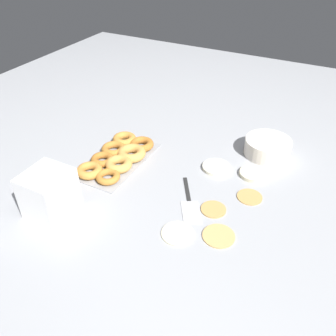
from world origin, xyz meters
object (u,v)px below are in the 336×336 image
(pancake_1, at_px, (216,167))
(pancake_5, at_px, (250,196))
(spatula, at_px, (190,207))
(pancake_4, at_px, (178,233))
(pancake_3, at_px, (219,235))
(donut_tray, at_px, (119,156))
(batter_bowl, at_px, (268,147))
(pancake_0, at_px, (213,209))
(container_stack, at_px, (49,193))
(pancake_2, at_px, (253,174))

(pancake_1, height_order, pancake_5, pancake_1)
(spatula, bearing_deg, pancake_4, -23.90)
(pancake_3, bearing_deg, donut_tray, -111.84)
(batter_bowl, bearing_deg, pancake_0, -9.40)
(pancake_1, distance_m, donut_tray, 0.39)
(pancake_4, height_order, container_stack, container_stack)
(donut_tray, distance_m, spatula, 0.39)
(container_stack, distance_m, spatula, 0.47)
(pancake_4, height_order, donut_tray, donut_tray)
(pancake_1, bearing_deg, donut_tray, -71.23)
(pancake_3, xyz_separation_m, pancake_5, (-0.22, 0.03, -0.00))
(spatula, bearing_deg, container_stack, -91.79)
(pancake_0, relative_size, donut_tray, 0.23)
(pancake_2, xyz_separation_m, donut_tray, (0.15, -0.51, 0.01))
(pancake_0, relative_size, spatula, 0.38)
(pancake_2, xyz_separation_m, pancake_4, (0.40, -0.12, -0.00))
(pancake_2, height_order, container_stack, container_stack)
(donut_tray, xyz_separation_m, container_stack, (0.35, -0.03, 0.06))
(pancake_5, height_order, container_stack, container_stack)
(container_stack, bearing_deg, pancake_3, 105.44)
(batter_bowl, relative_size, spatula, 0.82)
(pancake_3, bearing_deg, pancake_4, -67.25)
(pancake_3, height_order, batter_bowl, batter_bowl)
(spatula, bearing_deg, batter_bowl, 130.34)
(pancake_3, relative_size, batter_bowl, 0.55)
(pancake_5, bearing_deg, pancake_1, -122.32)
(pancake_2, xyz_separation_m, spatula, (0.27, -0.14, -0.01))
(container_stack, bearing_deg, pancake_2, 133.08)
(pancake_2, relative_size, donut_tray, 0.28)
(batter_bowl, bearing_deg, pancake_3, -1.07)
(pancake_0, relative_size, pancake_1, 0.79)
(pancake_4, height_order, pancake_5, pancake_4)
(pancake_0, distance_m, batter_bowl, 0.42)
(pancake_0, height_order, donut_tray, donut_tray)
(pancake_4, relative_size, batter_bowl, 0.56)
(pancake_0, relative_size, pancake_5, 0.97)
(pancake_5, distance_m, donut_tray, 0.54)
(pancake_0, bearing_deg, pancake_1, -161.03)
(pancake_1, height_order, pancake_3, pancake_1)
(pancake_0, xyz_separation_m, donut_tray, (-0.10, -0.45, 0.01))
(pancake_5, height_order, batter_bowl, batter_bowl)
(pancake_0, relative_size, pancake_4, 0.82)
(pancake_0, xyz_separation_m, container_stack, (0.25, -0.48, 0.07))
(pancake_5, relative_size, donut_tray, 0.24)
(batter_bowl, height_order, container_stack, container_stack)
(pancake_1, relative_size, pancake_2, 1.07)
(pancake_0, xyz_separation_m, pancake_4, (0.15, -0.06, 0.00))
(pancake_1, relative_size, spatula, 0.48)
(container_stack, relative_size, spatula, 0.67)
(pancake_4, xyz_separation_m, spatula, (-0.13, -0.02, -0.00))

